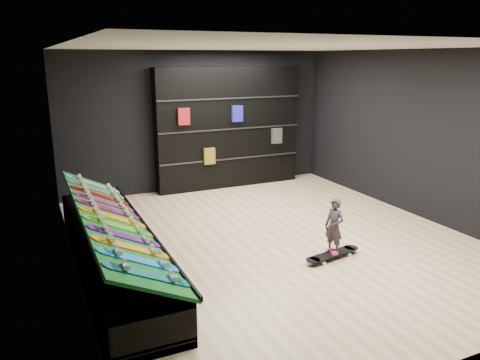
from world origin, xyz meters
name	(u,v)px	position (x,y,z in m)	size (l,w,h in m)	color
floor	(273,239)	(0.00, 0.00, 0.00)	(6.00, 7.00, 0.01)	beige
ceiling	(277,47)	(0.00, 0.00, 3.00)	(6.00, 7.00, 0.01)	white
wall_back	(198,121)	(0.00, 3.50, 1.50)	(6.00, 0.02, 3.00)	black
wall_front	(468,216)	(0.00, -3.50, 1.50)	(6.00, 0.02, 3.00)	black
wall_left	(69,167)	(-3.00, 0.00, 1.50)	(0.02, 7.00, 3.00)	black
wall_right	(421,135)	(3.00, 0.00, 1.50)	(0.02, 7.00, 3.00)	black
display_rack	(112,251)	(-2.55, 0.00, 0.25)	(0.90, 4.50, 0.50)	black
turf_ramp	(113,219)	(-2.50, 0.00, 0.71)	(1.00, 4.50, 0.04)	#0D551A
back_shelving	(229,128)	(0.66, 3.32, 1.33)	(3.32, 0.39, 2.66)	black
floor_skateboard	(333,256)	(0.42, -1.03, 0.04)	(0.98, 0.22, 0.09)	black
child	(334,237)	(0.42, -1.03, 0.34)	(0.19, 0.13, 0.50)	black
display_board_0	(148,274)	(-2.49, -1.90, 0.74)	(0.98, 0.22, 0.09)	#0C8C99
display_board_1	(139,260)	(-2.49, -1.52, 0.74)	(0.98, 0.22, 0.09)	blue
display_board_2	(132,247)	(-2.49, -1.14, 0.74)	(0.98, 0.22, 0.09)	orange
display_board_3	(125,236)	(-2.49, -0.76, 0.74)	(0.98, 0.22, 0.09)	purple
display_board_4	(119,226)	(-2.49, -0.38, 0.74)	(0.98, 0.22, 0.09)	green
display_board_5	(114,217)	(-2.49, 0.00, 0.74)	(0.98, 0.22, 0.09)	yellow
display_board_6	(109,209)	(-2.49, 0.38, 0.74)	(0.98, 0.22, 0.09)	#E5198C
display_board_7	(105,202)	(-2.49, 0.76, 0.74)	(0.98, 0.22, 0.09)	#2626BF
display_board_8	(101,196)	(-2.49, 1.14, 0.74)	(0.98, 0.22, 0.09)	red
display_board_9	(97,190)	(-2.49, 1.52, 0.74)	(0.98, 0.22, 0.09)	black
display_board_10	(94,184)	(-2.49, 1.90, 0.74)	(0.98, 0.22, 0.09)	#0CB2E5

